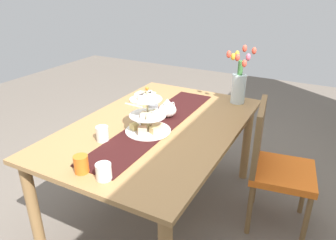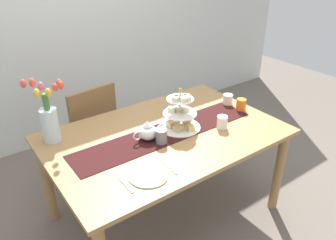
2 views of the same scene
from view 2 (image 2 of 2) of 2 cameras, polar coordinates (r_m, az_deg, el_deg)
The scene contains 15 objects.
ground_plane at distance 2.76m, azimuth -0.43°, elevation -15.54°, with size 8.00×8.00×0.00m, color #6B6056.
room_wall_rear at distance 3.51m, azimuth -16.88°, elevation 17.05°, with size 6.00×0.08×2.60m, color silver.
dining_table at distance 2.36m, azimuth -0.48°, elevation -4.19°, with size 1.62×1.06×0.73m.
chair_left at distance 2.91m, azimuth -13.53°, elevation -1.56°, with size 0.48×0.48×0.91m.
table_runner at distance 2.31m, azimuth -0.37°, elevation -2.29°, with size 1.37×0.28×0.00m, color black.
tiered_cake_stand at distance 2.33m, azimuth 2.07°, elevation 0.81°, with size 0.30×0.30×0.30m.
teapot at distance 2.21m, azimuth -3.54°, elevation -2.02°, with size 0.24×0.13×0.14m.
tulip_vase at distance 2.28m, azimuth -19.79°, elevation 0.27°, with size 0.23×0.18×0.45m.
cream_jug at distance 2.76m, azimuth 10.27°, elevation 3.51°, with size 0.08×0.08×0.09m, color white.
dinner_plate_left at distance 1.91m, azimuth -3.38°, elevation -9.50°, with size 0.23×0.23×0.01m, color white.
fork_left at distance 1.85m, azimuth -7.21°, elevation -11.09°, with size 0.02×0.15×0.01m, color silver.
knife_left at distance 1.98m, azimuth 0.19°, elevation -8.06°, with size 0.01×0.17×0.01m, color silver.
mug_grey at distance 2.18m, azimuth -1.17°, elevation -2.81°, with size 0.08×0.08×0.10m, color slate.
mug_white_text at distance 2.38m, azimuth 9.32°, elevation -0.39°, with size 0.08×0.08×0.10m, color white.
mug_orange at distance 2.67m, azimuth 12.49°, elevation 2.60°, with size 0.08×0.08×0.10m, color orange.
Camera 2 is at (-1.15, -1.63, 1.90)m, focal length 35.36 mm.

